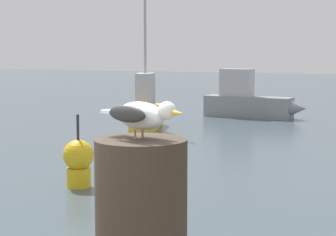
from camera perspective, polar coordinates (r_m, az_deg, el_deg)
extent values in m
cylinder|color=#C66E60|center=(2.13, -3.17, -1.60)|extent=(0.01, 0.01, 0.04)
cylinder|color=#C66E60|center=(2.15, -2.46, -1.50)|extent=(0.01, 0.01, 0.04)
ellipsoid|color=silver|center=(2.13, -2.64, 0.23)|extent=(0.25, 0.17, 0.10)
sphere|color=silver|center=(2.03, -0.11, 0.71)|extent=(0.06, 0.06, 0.06)
cone|color=gold|center=(1.99, 1.01, 0.48)|extent=(0.05, 0.04, 0.02)
cube|color=silver|center=(2.23, -5.16, 0.64)|extent=(0.09, 0.10, 0.01)
ellipsoid|color=#262626|center=(2.09, -3.97, 0.40)|extent=(0.19, 0.10, 0.06)
ellipsoid|color=#262626|center=(2.17, -1.72, 0.63)|extent=(0.19, 0.10, 0.06)
cube|color=gray|center=(22.05, 7.68, 1.06)|extent=(3.31, 1.08, 0.77)
cone|color=gray|center=(21.47, 12.23, 0.93)|extent=(0.77, 0.77, 0.70)
cube|color=#B2B2B7|center=(22.14, 6.62, 3.41)|extent=(1.23, 0.66, 1.01)
cube|color=yellow|center=(18.38, -2.05, -0.08)|extent=(1.52, 3.05, 0.71)
cone|color=yellow|center=(20.01, -1.41, 0.57)|extent=(0.74, 0.74, 0.59)
cube|color=#B2B2B7|center=(18.02, -2.19, 2.62)|extent=(0.76, 1.07, 1.07)
cylinder|color=#A5A5A8|center=(17.99, -2.21, 8.19)|extent=(0.08, 0.08, 2.43)
cylinder|color=yellow|center=(10.95, -8.56, -5.66)|extent=(0.44, 0.44, 0.35)
sphere|color=yellow|center=(10.87, -8.59, -3.53)|extent=(0.56, 0.56, 0.56)
cylinder|color=#2D2D2D|center=(10.79, -8.64, -0.98)|extent=(0.05, 0.05, 0.50)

